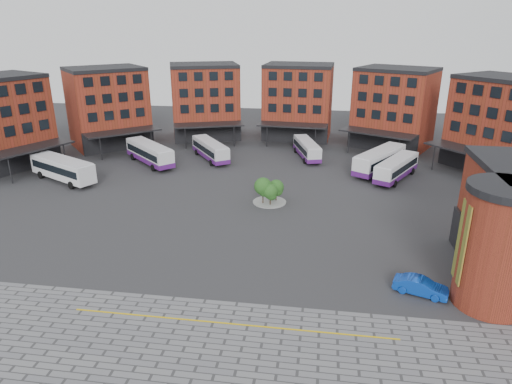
# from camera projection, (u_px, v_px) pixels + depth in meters

# --- Properties ---
(ground) EXTENTS (160.00, 160.00, 0.00)m
(ground) POSITION_uv_depth(u_px,v_px,m) (238.00, 242.00, 49.21)
(ground) COLOR #28282B
(ground) RESTS_ON ground
(yellow_line) EXTENTS (26.00, 0.15, 0.02)m
(yellow_line) POSITION_uv_depth(u_px,v_px,m) (230.00, 324.00, 35.97)
(yellow_line) COLOR gold
(yellow_line) RESTS_ON paving_zone
(main_building) EXTENTS (94.14, 42.48, 14.60)m
(main_building) POSITION_uv_depth(u_px,v_px,m) (250.00, 110.00, 82.73)
(main_building) COLOR maroon
(main_building) RESTS_ON ground
(tree_island) EXTENTS (4.40, 4.40, 3.57)m
(tree_island) POSITION_uv_depth(u_px,v_px,m) (269.00, 190.00, 59.03)
(tree_island) COLOR gray
(tree_island) RESTS_ON ground
(bus_a) EXTENTS (12.29, 8.25, 3.50)m
(bus_a) POSITION_uv_depth(u_px,v_px,m) (62.00, 168.00, 67.34)
(bus_a) COLOR silver
(bus_a) RESTS_ON ground
(bus_b) EXTENTS (10.88, 10.60, 3.48)m
(bus_b) POSITION_uv_depth(u_px,v_px,m) (150.00, 153.00, 75.56)
(bus_b) COLOR silver
(bus_b) RESTS_ON ground
(bus_c) EXTENTS (8.59, 10.81, 3.19)m
(bus_c) POSITION_uv_depth(u_px,v_px,m) (210.00, 150.00, 78.12)
(bus_c) COLOR silver
(bus_c) RESTS_ON ground
(bus_d) EXTENTS (5.38, 10.90, 3.00)m
(bus_d) POSITION_uv_depth(u_px,v_px,m) (307.00, 149.00, 79.09)
(bus_d) COLOR silver
(bus_d) RESTS_ON ground
(bus_e) EXTENTS (9.15, 12.22, 3.55)m
(bus_e) POSITION_uv_depth(u_px,v_px,m) (380.00, 160.00, 71.61)
(bus_e) COLOR silver
(bus_e) RESTS_ON ground
(bus_f) EXTENTS (7.76, 11.28, 3.22)m
(bus_f) POSITION_uv_depth(u_px,v_px,m) (397.00, 168.00, 68.34)
(bus_f) COLOR white
(bus_f) RESTS_ON ground
(blue_car) EXTENTS (4.88, 3.01, 1.52)m
(blue_car) POSITION_uv_depth(u_px,v_px,m) (421.00, 286.00, 39.68)
(blue_car) COLOR #0D3DB1
(blue_car) RESTS_ON ground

